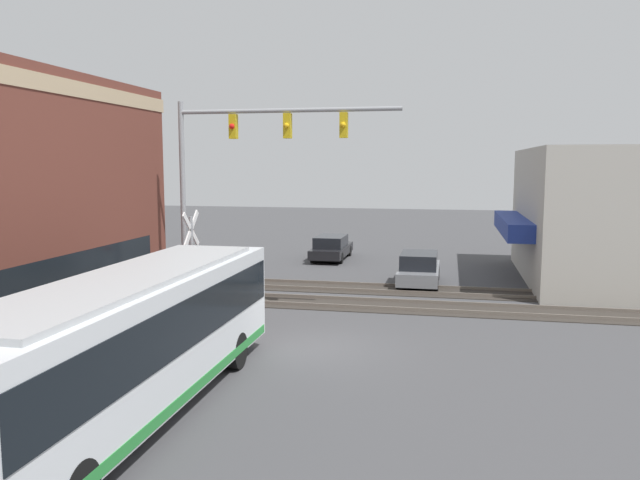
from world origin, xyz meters
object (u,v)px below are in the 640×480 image
Objects in this scene: city_bus at (132,339)px; parked_car_grey at (419,270)px; parked_car_black at (331,248)px; crossing_signal at (191,251)px.

city_bus is 2.53× the size of parked_car_grey.
parked_car_grey is at bearing -141.47° from parked_car_black.
parked_car_grey is (16.59, -5.40, -1.06)m from city_bus.
crossing_signal is at bearing 130.47° from parked_car_grey.
parked_car_grey is at bearing -49.53° from crossing_signal.
city_bus is 2.40× the size of parked_car_black.
parked_car_grey is (6.96, -8.16, -1.60)m from crossing_signal.
crossing_signal is 0.84× the size of parked_car_grey.
crossing_signal is 14.11m from parked_car_black.
parked_car_grey reaches higher than parked_car_black.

